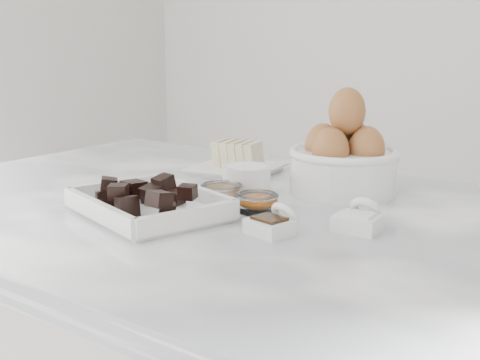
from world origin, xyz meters
name	(u,v)px	position (x,y,z in m)	size (l,w,h in m)	color
marble_slab	(219,217)	(0.00, 0.00, 0.92)	(1.20, 0.80, 0.04)	white
chocolate_dish	(149,199)	(-0.05, -0.11, 0.96)	(0.28, 0.24, 0.06)	white
butter_plate	(235,161)	(-0.13, 0.22, 0.96)	(0.18, 0.18, 0.06)	white
sugar_ramekin	(246,179)	(-0.01, 0.09, 0.97)	(0.08, 0.08, 0.05)	white
egg_bowl	(344,159)	(0.12, 0.20, 1.00)	(0.19, 0.19, 0.19)	white
honey_bowl	(222,193)	(-0.01, 0.02, 0.96)	(0.07, 0.07, 0.03)	white
zest_bowl	(257,202)	(0.07, 0.01, 0.96)	(0.07, 0.07, 0.03)	white
vanilla_spoon	(273,223)	(0.16, -0.07, 0.95)	(0.07, 0.08, 0.05)	white
salt_spoon	(359,219)	(0.25, 0.02, 0.96)	(0.07, 0.08, 0.05)	white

